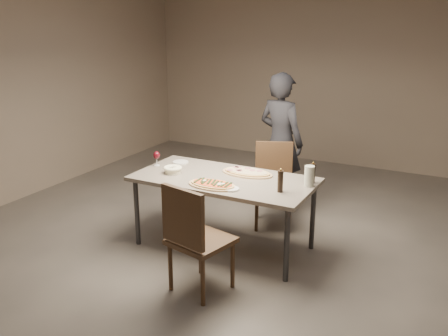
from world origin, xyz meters
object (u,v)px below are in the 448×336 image
at_px(dining_table, 224,183).
at_px(pepper_mill_left, 280,181).
at_px(ham_pizza, 247,172).
at_px(diner, 281,142).
at_px(carafe, 309,176).
at_px(zucchini_pizza, 213,185).
at_px(chair_far, 274,179).
at_px(bread_basket, 173,169).
at_px(chair_near, 193,234).

distance_m(dining_table, pepper_mill_left, 0.68).
distance_m(ham_pizza, diner, 1.10).
relative_size(dining_table, ham_pizza, 3.32).
height_order(carafe, diner, diner).
height_order(zucchini_pizza, chair_far, chair_far).
height_order(bread_basket, chair_near, chair_near).
bearing_deg(carafe, chair_far, 133.21).
xyz_separation_m(pepper_mill_left, chair_far, (-0.44, 0.94, -0.33)).
bearing_deg(pepper_mill_left, dining_table, 168.81).
xyz_separation_m(ham_pizza, chair_far, (0.06, 0.60, -0.24)).
bearing_deg(chair_near, ham_pizza, 104.97).
bearing_deg(carafe, dining_table, -169.76).
bearing_deg(diner, chair_near, 108.18).
height_order(zucchini_pizza, ham_pizza, zucchini_pizza).
relative_size(zucchini_pizza, pepper_mill_left, 2.21).
height_order(bread_basket, pepper_mill_left, pepper_mill_left).
relative_size(dining_table, chair_far, 1.93).
height_order(ham_pizza, chair_near, chair_near).
bearing_deg(zucchini_pizza, ham_pizza, 92.45).
relative_size(zucchini_pizza, bread_basket, 2.62).
relative_size(bread_basket, diner, 0.11).
bearing_deg(bread_basket, ham_pizza, 25.31).
distance_m(dining_table, ham_pizza, 0.27).
distance_m(bread_basket, chair_near, 1.11).
bearing_deg(diner, pepper_mill_left, 126.72).
bearing_deg(bread_basket, pepper_mill_left, -0.86).
relative_size(zucchini_pizza, diner, 0.30).
height_order(zucchini_pizza, diner, diner).
bearing_deg(chair_near, zucchini_pizza, 117.65).
height_order(ham_pizza, carafe, carafe).
bearing_deg(bread_basket, zucchini_pizza, -16.85).
relative_size(ham_pizza, carafe, 2.75).
height_order(ham_pizza, pepper_mill_left, pepper_mill_left).
bearing_deg(bread_basket, dining_table, 11.64).
relative_size(pepper_mill_left, carafe, 1.14).
bearing_deg(zucchini_pizza, bread_basket, -179.85).
relative_size(dining_table, pepper_mill_left, 7.98).
xyz_separation_m(dining_table, carafe, (0.83, 0.15, 0.16)).
distance_m(dining_table, diner, 1.32).
relative_size(dining_table, bread_basket, 9.48).
distance_m(bread_basket, chair_far, 1.21).
xyz_separation_m(dining_table, diner, (0.09, 1.31, 0.14)).
bearing_deg(dining_table, zucchini_pizza, -84.92).
distance_m(dining_table, chair_near, 0.95).
bearing_deg(pepper_mill_left, carafe, 56.61).
relative_size(pepper_mill_left, chair_far, 0.24).
bearing_deg(chair_near, chair_far, 102.46).
distance_m(pepper_mill_left, chair_near, 0.96).
bearing_deg(diner, ham_pizza, 108.86).
height_order(ham_pizza, diner, diner).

